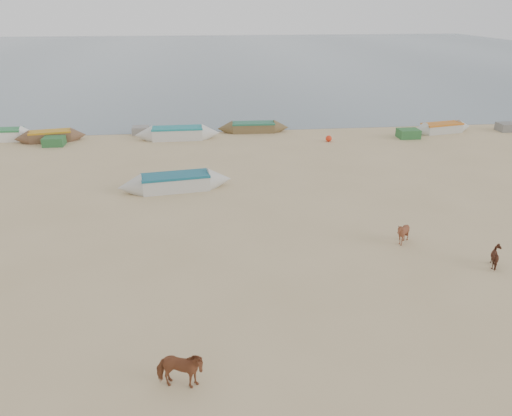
{
  "coord_description": "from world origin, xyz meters",
  "views": [
    {
      "loc": [
        -2.29,
        -15.83,
        9.27
      ],
      "look_at": [
        0.0,
        4.0,
        1.0
      ],
      "focal_mm": 35.0,
      "sensor_mm": 36.0,
      "label": 1
    }
  ],
  "objects_px": {
    "near_canoe": "(176,182)",
    "cow_adult": "(180,370)",
    "calf_front": "(403,233)",
    "calf_right": "(498,257)"
  },
  "relations": [
    {
      "from": "calf_right",
      "to": "near_canoe",
      "type": "xyz_separation_m",
      "value": [
        -12.31,
        9.81,
        0.03
      ]
    },
    {
      "from": "calf_front",
      "to": "near_canoe",
      "type": "bearing_deg",
      "value": -132.58
    },
    {
      "from": "cow_adult",
      "to": "calf_front",
      "type": "xyz_separation_m",
      "value": [
        8.89,
        7.35,
        -0.07
      ]
    },
    {
      "from": "cow_adult",
      "to": "calf_front",
      "type": "relative_size",
      "value": 1.35
    },
    {
      "from": "cow_adult",
      "to": "calf_right",
      "type": "relative_size",
      "value": 1.67
    },
    {
      "from": "cow_adult",
      "to": "calf_right",
      "type": "bearing_deg",
      "value": -54.28
    },
    {
      "from": "calf_front",
      "to": "calf_right",
      "type": "xyz_separation_m",
      "value": [
        2.82,
        -2.26,
        -0.09
      ]
    },
    {
      "from": "calf_right",
      "to": "near_canoe",
      "type": "height_order",
      "value": "near_canoe"
    },
    {
      "from": "near_canoe",
      "to": "cow_adult",
      "type": "bearing_deg",
      "value": -95.96
    },
    {
      "from": "near_canoe",
      "to": "calf_right",
      "type": "bearing_deg",
      "value": -46.83
    }
  ]
}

